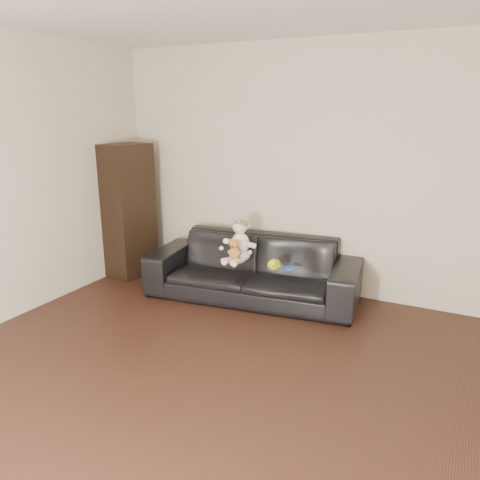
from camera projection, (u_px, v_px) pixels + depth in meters
The scene contains 10 objects.
floor at pixel (194, 449), 2.75m from camera, with size 5.50×5.50×0.00m, color black.
wall_back at pixel (334, 172), 4.76m from camera, with size 5.00×5.00×0.00m, color beige.
sofa at pixel (253, 268), 4.89m from camera, with size 2.17×0.85×0.63m, color black.
cabinet at pixel (129, 211), 5.46m from camera, with size 0.39×0.53×1.54m, color black.
shelf_item at pixel (128, 181), 5.36m from camera, with size 0.18×0.25×0.28m, color silver.
baby at pixel (239, 243), 4.75m from camera, with size 0.33×0.39×0.43m.
teddy_bear at pixel (234, 250), 4.64m from camera, with size 0.15×0.15×0.21m.
toy_green at pixel (274, 265), 4.53m from camera, with size 0.13×0.15×0.11m, color #C4D519.
toy_rattle at pixel (276, 265), 4.57m from camera, with size 0.07×0.07×0.07m, color red.
toy_blue_disc at pixel (289, 268), 4.57m from camera, with size 0.10×0.10×0.01m, color blue.
Camera 1 is at (1.28, -1.94, 1.93)m, focal length 35.00 mm.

